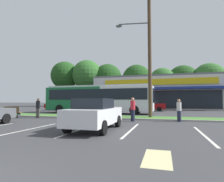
{
  "coord_description": "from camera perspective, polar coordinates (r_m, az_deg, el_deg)",
  "views": [
    {
      "loc": [
        3.85,
        -1.37,
        1.47
      ],
      "look_at": [
        -1.65,
        18.1,
        2.54
      ],
      "focal_mm": 29.54,
      "sensor_mm": 36.0,
      "label": 1
    }
  ],
  "objects": [
    {
      "name": "car_0",
      "position": [
        9.43,
        -5.24,
        -7.04
      ],
      "size": [
        1.91,
        4.21,
        1.58
      ],
      "rotation": [
        0.0,
        0.0,
        1.57
      ],
      "color": "silver",
      "rests_on": "ground_plane"
    },
    {
      "name": "pedestrian_near_bench",
      "position": [
        13.33,
        6.45,
        -5.66
      ],
      "size": [
        0.34,
        0.34,
        1.69
      ],
      "rotation": [
        0.0,
        0.0,
        1.71
      ],
      "color": "#1E2338",
      "rests_on": "ground_plane"
    },
    {
      "name": "tree_far_right",
      "position": [
        48.2,
        27.86,
        3.18
      ],
      "size": [
        7.56,
        7.56,
        10.17
      ],
      "color": "#473323",
      "rests_on": "ground_plane"
    },
    {
      "name": "curb_lip",
      "position": [
        14.73,
        0.57,
        -8.51
      ],
      "size": [
        56.0,
        0.24,
        0.12
      ],
      "primitive_type": "cube",
      "color": "#99968C",
      "rests_on": "ground_plane"
    },
    {
      "name": "utility_pole",
      "position": [
        16.27,
        11.09,
        13.1
      ],
      "size": [
        3.1,
        2.39,
        11.23
      ],
      "color": "#4C3826",
      "rests_on": "ground_plane"
    },
    {
      "name": "pedestrian_by_pole",
      "position": [
        17.08,
        -21.94,
        -4.89
      ],
      "size": [
        0.34,
        0.34,
        1.69
      ],
      "rotation": [
        0.0,
        0.0,
        5.87
      ],
      "color": "#47423D",
      "rests_on": "ground_plane"
    },
    {
      "name": "tree_left",
      "position": [
        48.74,
        -7.7,
        4.88
      ],
      "size": [
        7.85,
        7.85,
        12.09
      ],
      "color": "#473323",
      "rests_on": "ground_plane"
    },
    {
      "name": "lot_arrow",
      "position": [
        5.14,
        13.9,
        -19.48
      ],
      "size": [
        0.7,
        1.6,
        0.01
      ],
      "primitive_type": "cube",
      "color": "beige",
      "rests_on": "ground_plane"
    },
    {
      "name": "tree_right",
      "position": [
        48.57,
        21.08,
        2.98
      ],
      "size": [
        7.61,
        7.61,
        10.19
      ],
      "color": "#473323",
      "rests_on": "ground_plane"
    },
    {
      "name": "parking_stripe_1",
      "position": [
        10.51,
        -24.43,
        -10.76
      ],
      "size": [
        0.12,
        4.8,
        0.01
      ],
      "primitive_type": "cube",
      "color": "silver",
      "rests_on": "ground_plane"
    },
    {
      "name": "bus_stop_bench",
      "position": [
        18.46,
        -28.47,
        -5.65
      ],
      "size": [
        1.6,
        0.45,
        0.95
      ],
      "rotation": [
        0.0,
        0.0,
        3.14
      ],
      "color": "brown",
      "rests_on": "ground_plane"
    },
    {
      "name": "storefront_building",
      "position": [
        37.99,
        14.22,
        -0.69
      ],
      "size": [
        22.82,
        14.49,
        5.91
      ],
      "color": "beige",
      "rests_on": "ground_plane"
    },
    {
      "name": "city_bus",
      "position": [
        21.78,
        -4.21,
        -2.23
      ],
      "size": [
        12.79,
        2.82,
        3.25
      ],
      "rotation": [
        0.0,
        0.0,
        -0.01
      ],
      "color": "#196638",
      "rests_on": "ground_plane"
    },
    {
      "name": "pedestrian_far",
      "position": [
        13.85,
        -3.24,
        -5.79
      ],
      "size": [
        0.32,
        0.32,
        1.59
      ],
      "rotation": [
        0.0,
        0.0,
        4.17
      ],
      "color": "#1E2338",
      "rests_on": "ground_plane"
    },
    {
      "name": "car_4",
      "position": [
        29.97,
        -15.85,
        -4.26
      ],
      "size": [
        4.59,
        1.95,
        1.5
      ],
      "color": "maroon",
      "rests_on": "ground_plane"
    },
    {
      "name": "tree_mid_left",
      "position": [
        48.42,
        -1.38,
        3.96
      ],
      "size": [
        7.45,
        7.45,
        11.1
      ],
      "color": "#473323",
      "rests_on": "ground_plane"
    },
    {
      "name": "parking_stripe_3",
      "position": [
        9.57,
        6.07,
        -11.81
      ],
      "size": [
        0.12,
        4.8,
        0.01
      ],
      "primitive_type": "cube",
      "color": "silver",
      "rests_on": "ground_plane"
    },
    {
      "name": "pedestrian_mid",
      "position": [
        13.81,
        20.04,
        -5.65
      ],
      "size": [
        0.32,
        0.32,
        1.57
      ],
      "rotation": [
        0.0,
        0.0,
        4.0
      ],
      "color": "#1E2338",
      "rests_on": "ground_plane"
    },
    {
      "name": "tree_far_left",
      "position": [
        51.05,
        -14.4,
        4.69
      ],
      "size": [
        7.35,
        7.35,
        11.93
      ],
      "color": "#473323",
      "rests_on": "ground_plane"
    },
    {
      "name": "tree_mid",
      "position": [
        46.04,
        7.64,
        3.67
      ],
      "size": [
        7.13,
        7.13,
        10.39
      ],
      "color": "#473323",
      "rests_on": "ground_plane"
    },
    {
      "name": "tree_mid_right",
      "position": [
        45.02,
        15.31,
        3.1
      ],
      "size": [
        6.01,
        6.01,
        9.21
      ],
      "color": "#473323",
      "rests_on": "ground_plane"
    },
    {
      "name": "parking_stripe_2",
      "position": [
        9.8,
        -9.52,
        -11.57
      ],
      "size": [
        0.12,
        4.8,
        0.01
      ],
      "primitive_type": "cube",
      "color": "silver",
      "rests_on": "ground_plane"
    },
    {
      "name": "car_3",
      "position": [
        27.11,
        11.5,
        -4.42
      ],
      "size": [
        4.6,
        1.87,
        1.51
      ],
      "rotation": [
        0.0,
        0.0,
        3.14
      ],
      "color": "maroon",
      "rests_on": "ground_plane"
    },
    {
      "name": "parking_stripe_4",
      "position": [
        9.08,
        26.4,
        -11.99
      ],
      "size": [
        0.12,
        4.8,
        0.01
      ],
      "primitive_type": "cube",
      "color": "silver",
      "rests_on": "ground_plane"
    },
    {
      "name": "grass_median",
      "position": [
        15.91,
        1.73,
        -8.1
      ],
      "size": [
        56.0,
        2.2,
        0.12
      ],
      "primitive_type": "cube",
      "color": "#427A2D",
      "rests_on": "ground_plane"
    }
  ]
}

